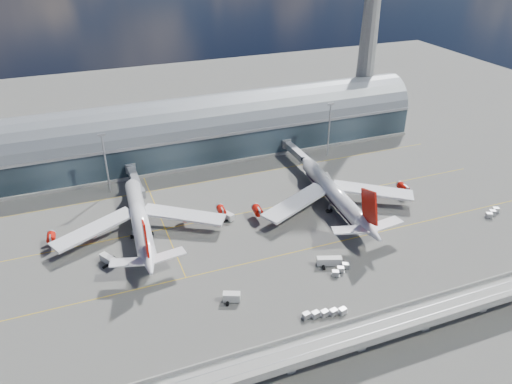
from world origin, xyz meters
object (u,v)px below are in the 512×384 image
object	(u,v)px
airliner_left	(140,220)
airliner_right	(335,195)
floodlight_mast_left	(106,162)
service_truck_3	(369,217)
cargo_train_0	(340,270)
control_tower	(370,27)
service_truck_4	(326,178)
service_truck_1	(232,297)
service_truck_5	(227,216)
service_truck_0	(108,260)
service_truck_2	(329,261)
cargo_train_2	(492,213)
cargo_train_1	(324,313)
floodlight_mast_right	(329,128)

from	to	relation	value
airliner_left	airliner_right	xyz separation A→B (m)	(72.74, -8.85, -0.16)
floodlight_mast_left	service_truck_3	bearing A→B (deg)	-33.45
cargo_train_0	floodlight_mast_left	bearing A→B (deg)	61.82
control_tower	service_truck_4	xyz separation A→B (m)	(-48.46, -51.64, -50.01)
service_truck_3	service_truck_4	world-z (taller)	service_truck_3
service_truck_1	service_truck_3	xyz separation A→B (m)	(61.45, 23.44, 0.19)
airliner_left	service_truck_5	distance (m)	31.84
airliner_right	service_truck_5	world-z (taller)	airliner_right
floodlight_mast_left	service_truck_0	bearing A→B (deg)	-97.59
service_truck_2	service_truck_5	size ratio (longest dim) A/B	1.35
service_truck_2	cargo_train_2	distance (m)	72.59
service_truck_1	cargo_train_2	bearing A→B (deg)	-61.49
service_truck_3	cargo_train_1	world-z (taller)	service_truck_3
floodlight_mast_right	airliner_left	world-z (taller)	floodlight_mast_right
airliner_left	airliner_right	size ratio (longest dim) A/B	0.97
service_truck_1	cargo_train_0	bearing A→B (deg)	-66.14
service_truck_1	service_truck_3	world-z (taller)	service_truck_3
service_truck_5	cargo_train_1	xyz separation A→B (m)	(9.19, -58.93, -0.51)
control_tower	airliner_right	distance (m)	102.22
cargo_train_0	cargo_train_1	size ratio (longest dim) A/B	0.60
service_truck_0	service_truck_1	world-z (taller)	service_truck_1
service_truck_2	service_truck_1	bearing A→B (deg)	117.97
airliner_left	service_truck_1	bearing A→B (deg)	-64.11
service_truck_2	airliner_left	bearing A→B (deg)	72.86
service_truck_3	cargo_train_0	distance (m)	33.94
service_truck_0	service_truck_5	world-z (taller)	service_truck_5
service_truck_0	airliner_right	bearing A→B (deg)	-26.67
airliner_right	service_truck_3	distance (m)	15.16
floodlight_mast_right	service_truck_4	world-z (taller)	floodlight_mast_right
airliner_left	service_truck_4	world-z (taller)	airliner_left
floodlight_mast_right	airliner_right	size ratio (longest dim) A/B	0.38
service_truck_5	cargo_train_2	bearing A→B (deg)	-45.40
control_tower	airliner_right	bearing A→B (deg)	-127.71
floodlight_mast_right	service_truck_1	size ratio (longest dim) A/B	4.65
service_truck_0	service_truck_4	size ratio (longest dim) A/B	1.13
service_truck_1	service_truck_4	world-z (taller)	service_truck_4
control_tower	service_truck_5	world-z (taller)	control_tower
floodlight_mast_right	service_truck_1	distance (m)	110.78
airliner_right	service_truck_2	bearing A→B (deg)	-117.60
control_tower	service_truck_2	bearing A→B (deg)	-126.04
service_truck_0	service_truck_4	xyz separation A→B (m)	(93.02, 24.99, 0.21)
airliner_left	cargo_train_0	bearing A→B (deg)	-35.42
service_truck_1	cargo_train_0	size ratio (longest dim) A/B	0.70
airliner_left	service_truck_0	size ratio (longest dim) A/B	9.68
cargo_train_2	service_truck_5	bearing A→B (deg)	92.54
airliner_left	service_truck_0	world-z (taller)	airliner_left
service_truck_4	cargo_train_2	world-z (taller)	service_truck_4
floodlight_mast_left	service_truck_4	world-z (taller)	floodlight_mast_left
service_truck_0	service_truck_2	distance (m)	71.43
airliner_right	cargo_train_1	distance (m)	60.95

